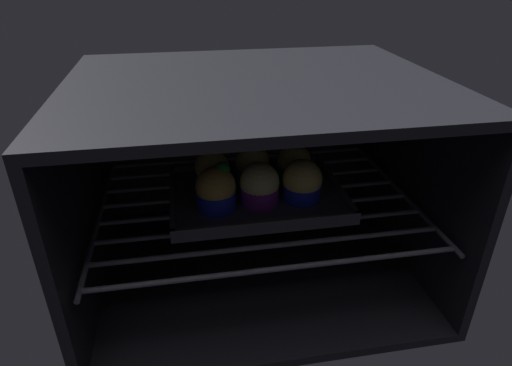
{
  "coord_description": "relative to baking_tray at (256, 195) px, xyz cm",
  "views": [
    {
      "loc": [
        -11.67,
        -43.95,
        53.13
      ],
      "look_at": [
        0.0,
        22.39,
        17.08
      ],
      "focal_mm": 30.5,
      "sensor_mm": 36.0,
      "label": 1
    }
  ],
  "objects": [
    {
      "name": "muffin_row1_col2",
      "position": [
        7.71,
        3.75,
        3.65
      ],
      "size": [
        6.46,
        6.46,
        7.25
      ],
      "color": "#0C8C84",
      "rests_on": "baking_tray"
    },
    {
      "name": "baking_tray",
      "position": [
        0.0,
        0.0,
        0.0
      ],
      "size": [
        30.12,
        22.67,
        2.2
      ],
      "color": "#4C4C51",
      "rests_on": "oven_rack"
    },
    {
      "name": "muffin_row1_col1",
      "position": [
        -0.34,
        4.04,
        3.92
      ],
      "size": [
        6.46,
        6.46,
        7.55
      ],
      "color": "#0C8C84",
      "rests_on": "baking_tray"
    },
    {
      "name": "muffin_row0_col2",
      "position": [
        7.38,
        -3.43,
        3.65
      ],
      "size": [
        6.81,
        6.81,
        7.21
      ],
      "color": "#1928B7",
      "rests_on": "baking_tray"
    },
    {
      "name": "oven_cavity",
      "position": [
        0.0,
        3.86,
        2.3
      ],
      "size": [
        59.0,
        47.0,
        37.0
      ],
      "color": "black",
      "rests_on": "ground"
    },
    {
      "name": "muffin_row0_col1",
      "position": [
        0.04,
        -3.37,
        3.67
      ],
      "size": [
        6.69,
        6.69,
        7.21
      ],
      "color": "#7A238C",
      "rests_on": "baking_tray"
    },
    {
      "name": "muffin_row0_col0",
      "position": [
        -7.35,
        -3.94,
        3.94
      ],
      "size": [
        6.63,
        6.63,
        8.13
      ],
      "color": "#1928B7",
      "rests_on": "baking_tray"
    },
    {
      "name": "muffin_row1_col0",
      "position": [
        -7.37,
        3.49,
        3.75
      ],
      "size": [
        6.46,
        6.46,
        7.47
      ],
      "color": "#1928B7",
      "rests_on": "baking_tray"
    },
    {
      "name": "oven_rack",
      "position": [
        0.0,
        -0.39,
        -1.1
      ],
      "size": [
        54.8,
        42.0,
        0.8
      ],
      "color": "#51515B",
      "rests_on": "oven_cavity"
    }
  ]
}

